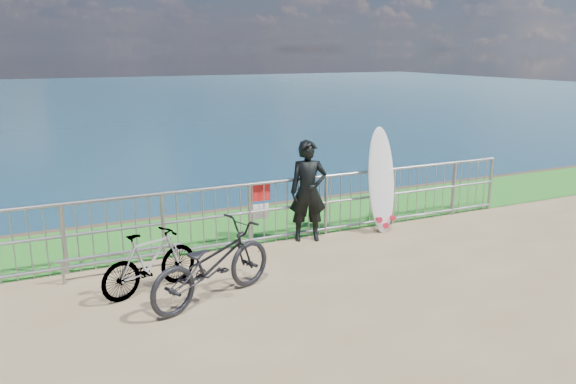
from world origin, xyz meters
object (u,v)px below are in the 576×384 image
bicycle_near (212,264)px  bicycle_far (150,262)px  surfboard (381,184)px  surfer (308,191)px

bicycle_near → bicycle_far: 0.95m
surfboard → bicycle_near: bearing=-157.3°
surfer → bicycle_far: surfer is taller
bicycle_near → bicycle_far: size_ratio=1.34×
surfer → bicycle_far: size_ratio=1.21×
surfboard → bicycle_near: surfboard is taller
bicycle_far → surfer: bearing=-90.7°
surfboard → bicycle_near: (-3.80, -1.59, -0.38)m
surfer → bicycle_far: bearing=-142.0°
surfer → bicycle_near: bearing=-125.1°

